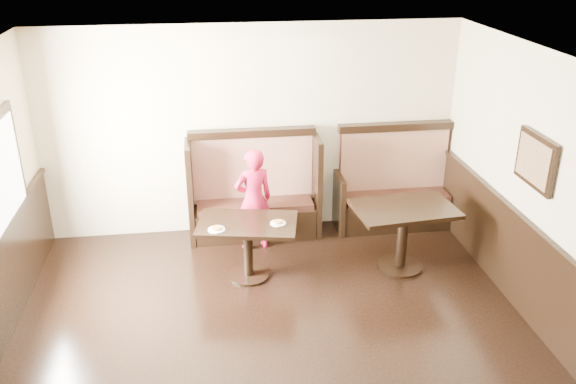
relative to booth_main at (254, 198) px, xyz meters
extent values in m
plane|color=beige|center=(0.00, 0.20, 0.87)|extent=(5.50, 0.00, 5.50)
plane|color=white|center=(0.00, -3.30, 2.27)|extent=(7.00, 7.00, 0.00)
cube|color=white|center=(-2.69, -1.40, 1.02)|extent=(0.01, 1.30, 1.00)
cube|color=black|center=(2.71, -2.10, 1.17)|extent=(0.04, 0.70, 0.55)
cube|color=olive|center=(2.69, -2.10, 1.17)|extent=(0.01, 0.60, 0.45)
cube|color=black|center=(0.00, -0.08, -0.32)|extent=(1.60, 0.50, 0.42)
cube|color=black|center=(0.00, -0.08, -0.07)|extent=(1.54, 0.46, 0.09)
cube|color=#480E10|center=(0.00, 0.13, 0.37)|extent=(1.60, 0.12, 0.92)
cube|color=black|center=(0.00, 0.13, 0.87)|extent=(1.68, 0.16, 0.10)
cube|color=black|center=(-0.84, 0.02, 0.15)|extent=(0.07, 0.72, 1.36)
cube|color=black|center=(0.84, 0.02, 0.15)|extent=(0.07, 0.72, 1.36)
cube|color=black|center=(1.95, -0.08, -0.32)|extent=(1.50, 0.50, 0.42)
cube|color=black|center=(1.95, -0.08, -0.07)|extent=(1.44, 0.46, 0.09)
cube|color=#480E10|center=(1.95, 0.13, 0.37)|extent=(1.50, 0.12, 0.92)
cube|color=black|center=(1.95, 0.13, 0.87)|extent=(1.58, 0.16, 0.10)
cube|color=black|center=(1.16, 0.02, -0.13)|extent=(0.07, 0.72, 0.80)
cube|color=black|center=(2.74, 0.02, -0.13)|extent=(0.07, 0.72, 0.80)
cube|color=black|center=(-0.18, -1.13, 0.18)|extent=(1.26, 0.92, 0.05)
cylinder|color=black|center=(-0.18, -1.13, -0.18)|extent=(0.11, 0.11, 0.67)
cylinder|color=black|center=(-0.18, -1.13, -0.51)|extent=(0.49, 0.49, 0.03)
cube|color=black|center=(1.70, -1.18, 0.27)|extent=(1.26, 0.89, 0.05)
cylinder|color=black|center=(1.70, -1.18, -0.14)|extent=(0.13, 0.13, 0.75)
cylinder|color=black|center=(1.70, -1.18, -0.51)|extent=(0.56, 0.56, 0.03)
imported|color=#C01439|center=(-0.04, -0.42, 0.16)|extent=(0.56, 0.44, 1.37)
cylinder|color=white|center=(-0.54, -1.28, 0.21)|extent=(0.20, 0.20, 0.01)
cylinder|color=tan|center=(-0.54, -1.28, 0.22)|extent=(0.12, 0.12, 0.02)
cylinder|color=#EABA54|center=(-0.54, -1.28, 0.23)|extent=(0.11, 0.11, 0.01)
cylinder|color=white|center=(0.17, -1.22, 0.21)|extent=(0.18, 0.18, 0.01)
cylinder|color=tan|center=(0.17, -1.22, 0.22)|extent=(0.11, 0.11, 0.02)
cylinder|color=#EABA54|center=(0.17, -1.22, 0.23)|extent=(0.10, 0.10, 0.01)
camera|label=1|loc=(-0.59, -7.48, 3.37)|focal=38.00mm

